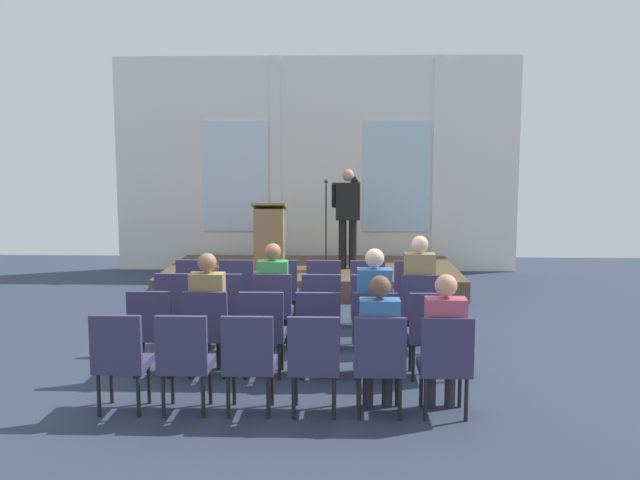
% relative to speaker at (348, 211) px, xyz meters
% --- Properties ---
extents(ground_plane, '(15.87, 15.87, 0.00)m').
position_rel_speaker_xyz_m(ground_plane, '(-0.63, -4.31, -1.36)').
color(ground_plane, '#2D384C').
extents(rear_partition, '(8.03, 0.14, 4.25)m').
position_rel_speaker_xyz_m(rear_partition, '(-0.60, 1.78, 0.75)').
color(rear_partition, silver).
rests_on(rear_partition, ground).
extents(stage_platform, '(5.12, 2.79, 0.34)m').
position_rel_speaker_xyz_m(stage_platform, '(-0.63, 0.10, -1.19)').
color(stage_platform, brown).
rests_on(stage_platform, ground).
extents(speaker, '(0.51, 0.69, 1.75)m').
position_rel_speaker_xyz_m(speaker, '(0.00, 0.00, 0.00)').
color(speaker, black).
rests_on(speaker, stage_platform).
extents(mic_stand, '(0.28, 0.28, 1.55)m').
position_rel_speaker_xyz_m(mic_stand, '(-0.38, 0.09, -0.68)').
color(mic_stand, black).
rests_on(mic_stand, stage_platform).
extents(lectern, '(0.60, 0.48, 1.16)m').
position_rel_speaker_xyz_m(lectern, '(-1.39, 0.08, -0.46)').
color(lectern, '#93724C').
rests_on(lectern, stage_platform).
extents(chair_r0_c0, '(0.46, 0.44, 0.94)m').
position_rel_speaker_xyz_m(chair_r0_c0, '(-2.09, -2.85, -0.82)').
color(chair_r0_c0, black).
rests_on(chair_r0_c0, ground).
extents(chair_r0_c1, '(0.46, 0.44, 0.94)m').
position_rel_speaker_xyz_m(chair_r0_c1, '(-1.51, -2.85, -0.82)').
color(chair_r0_c1, black).
rests_on(chair_r0_c1, ground).
extents(chair_r0_c2, '(0.46, 0.44, 0.94)m').
position_rel_speaker_xyz_m(chair_r0_c2, '(-0.92, -2.85, -0.82)').
color(chair_r0_c2, black).
rests_on(chair_r0_c2, ground).
extents(chair_r0_c3, '(0.46, 0.44, 0.94)m').
position_rel_speaker_xyz_m(chair_r0_c3, '(-0.34, -2.85, -0.82)').
color(chair_r0_c3, black).
rests_on(chair_r0_c3, ground).
extents(chair_r0_c4, '(0.46, 0.44, 0.94)m').
position_rel_speaker_xyz_m(chair_r0_c4, '(0.25, -2.85, -0.82)').
color(chair_r0_c4, black).
rests_on(chair_r0_c4, ground).
extents(chair_r0_c5, '(0.46, 0.44, 0.94)m').
position_rel_speaker_xyz_m(chair_r0_c5, '(0.84, -2.85, -0.82)').
color(chair_r0_c5, black).
rests_on(chair_r0_c5, ground).
extents(chair_r1_c0, '(0.46, 0.44, 0.94)m').
position_rel_speaker_xyz_m(chair_r1_c0, '(-2.09, -3.92, -0.82)').
color(chair_r1_c0, black).
rests_on(chair_r1_c0, ground).
extents(chair_r1_c1, '(0.46, 0.44, 0.94)m').
position_rel_speaker_xyz_m(chair_r1_c1, '(-1.51, -3.92, -0.82)').
color(chair_r1_c1, black).
rests_on(chair_r1_c1, ground).
extents(chair_r1_c2, '(0.46, 0.44, 0.94)m').
position_rel_speaker_xyz_m(chair_r1_c2, '(-0.92, -3.92, -0.82)').
color(chair_r1_c2, black).
rests_on(chair_r1_c2, ground).
extents(audience_r1_c2, '(0.36, 0.39, 1.29)m').
position_rel_speaker_xyz_m(audience_r1_c2, '(-0.92, -3.83, -0.64)').
color(audience_r1_c2, '#2D2D33').
rests_on(audience_r1_c2, ground).
extents(chair_r1_c3, '(0.46, 0.44, 0.94)m').
position_rel_speaker_xyz_m(chair_r1_c3, '(-0.34, -3.92, -0.82)').
color(chair_r1_c3, black).
rests_on(chair_r1_c3, ground).
extents(chair_r1_c4, '(0.46, 0.44, 0.94)m').
position_rel_speaker_xyz_m(chair_r1_c4, '(0.25, -3.92, -0.82)').
color(chair_r1_c4, black).
rests_on(chair_r1_c4, ground).
extents(chair_r1_c5, '(0.46, 0.44, 0.94)m').
position_rel_speaker_xyz_m(chair_r1_c5, '(0.84, -3.92, -0.82)').
color(chair_r1_c5, black).
rests_on(chair_r1_c5, ground).
extents(audience_r1_c5, '(0.36, 0.39, 1.39)m').
position_rel_speaker_xyz_m(audience_r1_c5, '(0.84, -3.84, -0.59)').
color(audience_r1_c5, '#2D2D33').
rests_on(audience_r1_c5, ground).
extents(chair_r2_c0, '(0.46, 0.44, 0.94)m').
position_rel_speaker_xyz_m(chair_r2_c0, '(-2.09, -4.98, -0.82)').
color(chair_r2_c0, black).
rests_on(chair_r2_c0, ground).
extents(chair_r2_c1, '(0.46, 0.44, 0.94)m').
position_rel_speaker_xyz_m(chair_r2_c1, '(-1.51, -4.98, -0.82)').
color(chair_r2_c1, black).
rests_on(chair_r2_c1, ground).
extents(audience_r2_c1, '(0.36, 0.39, 1.32)m').
position_rel_speaker_xyz_m(audience_r2_c1, '(-1.51, -4.90, -0.62)').
color(audience_r2_c1, '#2D2D33').
rests_on(audience_r2_c1, ground).
extents(chair_r2_c2, '(0.46, 0.44, 0.94)m').
position_rel_speaker_xyz_m(chair_r2_c2, '(-0.92, -4.98, -0.82)').
color(chair_r2_c2, black).
rests_on(chair_r2_c2, ground).
extents(chair_r2_c3, '(0.46, 0.44, 0.94)m').
position_rel_speaker_xyz_m(chair_r2_c3, '(-0.34, -4.98, -0.82)').
color(chair_r2_c3, black).
rests_on(chair_r2_c3, ground).
extents(chair_r2_c4, '(0.46, 0.44, 0.94)m').
position_rel_speaker_xyz_m(chair_r2_c4, '(0.25, -4.98, -0.82)').
color(chair_r2_c4, black).
rests_on(chair_r2_c4, ground).
extents(audience_r2_c4, '(0.36, 0.39, 1.38)m').
position_rel_speaker_xyz_m(audience_r2_c4, '(0.25, -4.90, -0.60)').
color(audience_r2_c4, '#2D2D33').
rests_on(audience_r2_c4, ground).
extents(chair_r2_c5, '(0.46, 0.44, 0.94)m').
position_rel_speaker_xyz_m(chair_r2_c5, '(0.84, -4.98, -0.82)').
color(chair_r2_c5, black).
rests_on(chair_r2_c5, ground).
extents(chair_r3_c0, '(0.46, 0.44, 0.94)m').
position_rel_speaker_xyz_m(chair_r3_c0, '(-2.09, -6.04, -0.82)').
color(chair_r3_c0, black).
rests_on(chair_r3_c0, ground).
extents(chair_r3_c1, '(0.46, 0.44, 0.94)m').
position_rel_speaker_xyz_m(chair_r3_c1, '(-1.51, -6.04, -0.82)').
color(chair_r3_c1, black).
rests_on(chair_r3_c1, ground).
extents(chair_r3_c2, '(0.46, 0.44, 0.94)m').
position_rel_speaker_xyz_m(chair_r3_c2, '(-0.92, -6.04, -0.82)').
color(chair_r3_c2, black).
rests_on(chair_r3_c2, ground).
extents(chair_r3_c3, '(0.46, 0.44, 0.94)m').
position_rel_speaker_xyz_m(chair_r3_c3, '(-0.34, -6.04, -0.82)').
color(chair_r3_c3, black).
rests_on(chair_r3_c3, ground).
extents(chair_r3_c4, '(0.46, 0.44, 0.94)m').
position_rel_speaker_xyz_m(chair_r3_c4, '(0.25, -6.04, -0.82)').
color(chair_r3_c4, black).
rests_on(chair_r3_c4, ground).
extents(audience_r3_c4, '(0.36, 0.39, 1.28)m').
position_rel_speaker_xyz_m(audience_r3_c4, '(0.25, -5.96, -0.64)').
color(audience_r3_c4, '#2D2D33').
rests_on(audience_r3_c4, ground).
extents(chair_r3_c5, '(0.46, 0.44, 0.94)m').
position_rel_speaker_xyz_m(chair_r3_c5, '(0.84, -6.04, -0.82)').
color(chair_r3_c5, black).
rests_on(chair_r3_c5, ground).
extents(audience_r3_c5, '(0.36, 0.39, 1.30)m').
position_rel_speaker_xyz_m(audience_r3_c5, '(0.84, -5.96, -0.64)').
color(audience_r3_c5, '#2D2D33').
rests_on(audience_r3_c5, ground).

